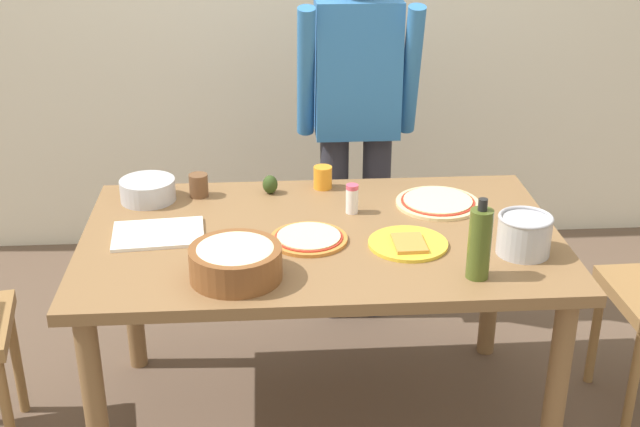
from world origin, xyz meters
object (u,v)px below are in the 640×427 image
object	(u,v)px
pizza_cooked_on_tray	(309,238)
mixing_bowl_steel	(148,190)
plate_with_slice	(408,244)
olive_oil_bottle	(480,243)
cup_orange	(323,177)
salt_shaker	(352,199)
avocado	(270,184)
person_cook	(357,113)
steel_pot	(524,234)
dining_table	(321,257)
cup_small_brown	(199,185)
cutting_board_white	(158,234)
popcorn_bowl	(236,260)
pizza_raw_on_board	(438,202)

from	to	relation	value
pizza_cooked_on_tray	mixing_bowl_steel	size ratio (longest dim) A/B	1.28
pizza_cooked_on_tray	plate_with_slice	distance (m)	0.33
olive_oil_bottle	cup_orange	distance (m)	0.85
salt_shaker	avocado	xyz separation A→B (m)	(-0.29, 0.20, -0.02)
person_cook	steel_pot	bearing A→B (deg)	-65.43
dining_table	plate_with_slice	xyz separation A→B (m)	(0.28, -0.11, 0.10)
cup_small_brown	person_cook	bearing A→B (deg)	32.87
pizza_cooked_on_tray	cup_small_brown	bearing A→B (deg)	133.38
pizza_cooked_on_tray	plate_with_slice	size ratio (longest dim) A/B	0.98
cup_small_brown	cutting_board_white	distance (m)	0.35
dining_table	mixing_bowl_steel	world-z (taller)	mixing_bowl_steel
person_cook	popcorn_bowl	size ratio (longest dim) A/B	5.79
pizza_cooked_on_tray	plate_with_slice	world-z (taller)	plate_with_slice
cup_orange	olive_oil_bottle	bearing A→B (deg)	-60.61
salt_shaker	plate_with_slice	bearing A→B (deg)	-60.66
cup_small_brown	cutting_board_white	size ratio (longest dim) A/B	0.28
pizza_raw_on_board	mixing_bowl_steel	size ratio (longest dim) A/B	1.51
dining_table	mixing_bowl_steel	xyz separation A→B (m)	(-0.61, 0.32, 0.13)
pizza_cooked_on_tray	olive_oil_bottle	distance (m)	0.58
pizza_raw_on_board	avocado	world-z (taller)	avocado
person_cook	steel_pot	world-z (taller)	person_cook
cutting_board_white	avocado	world-z (taller)	avocado
plate_with_slice	cutting_board_white	xyz separation A→B (m)	(-0.82, 0.13, -0.00)
popcorn_bowl	avocado	xyz separation A→B (m)	(0.11, 0.66, -0.03)
mixing_bowl_steel	dining_table	bearing A→B (deg)	-27.92
cup_small_brown	avocado	world-z (taller)	cup_small_brown
person_cook	avocado	world-z (taller)	person_cook
plate_with_slice	popcorn_bowl	distance (m)	0.58
pizza_raw_on_board	plate_with_slice	world-z (taller)	plate_with_slice
cup_small_brown	plate_with_slice	bearing A→B (deg)	-33.46
pizza_cooked_on_tray	steel_pot	world-z (taller)	steel_pot
plate_with_slice	avocado	distance (m)	0.65
pizza_raw_on_board	cutting_board_white	distance (m)	1.00
mixing_bowl_steel	salt_shaker	xyz separation A→B (m)	(0.73, -0.16, 0.01)
person_cook	salt_shaker	distance (m)	0.61
mixing_bowl_steel	salt_shaker	bearing A→B (deg)	-12.43
olive_oil_bottle	avocado	size ratio (longest dim) A/B	3.66
steel_pot	salt_shaker	size ratio (longest dim) A/B	1.64
person_cook	popcorn_bowl	xyz separation A→B (m)	(-0.48, -1.05, -0.12)
pizza_raw_on_board	plate_with_slice	distance (m)	0.36
dining_table	olive_oil_bottle	bearing A→B (deg)	-36.99
pizza_raw_on_board	cup_small_brown	distance (m)	0.88
pizza_raw_on_board	pizza_cooked_on_tray	size ratio (longest dim) A/B	1.18
avocado	pizza_raw_on_board	bearing A→B (deg)	-14.00
dining_table	person_cook	bearing A→B (deg)	75.24
person_cook	olive_oil_bottle	distance (m)	1.12
pizza_raw_on_board	cutting_board_white	size ratio (longest dim) A/B	1.01
plate_with_slice	mixing_bowl_steel	bearing A→B (deg)	153.71
dining_table	steel_pot	xyz separation A→B (m)	(0.63, -0.19, 0.16)
pizza_raw_on_board	olive_oil_bottle	world-z (taller)	olive_oil_bottle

